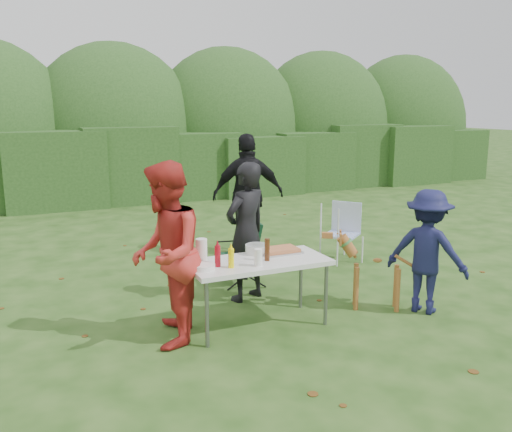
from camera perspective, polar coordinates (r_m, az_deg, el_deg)
name	(u,v)px	position (r m, az deg, el deg)	size (l,w,h in m)	color
ground	(271,313)	(6.37, 1.58, -10.14)	(80.00, 80.00, 0.00)	#1E4211
hedge_row	(129,167)	(13.65, -13.26, 5.01)	(22.00, 1.40, 1.70)	#23471C
shrub_backdrop	(115,133)	(15.16, -14.59, 8.43)	(20.00, 2.60, 3.20)	#3D6628
folding_table	(258,265)	(5.79, 0.22, -5.18)	(1.50, 0.70, 0.74)	silver
person_cook	(246,232)	(6.56, -1.05, -1.68)	(0.62, 0.41, 1.70)	black
person_red_jacket	(166,254)	(5.41, -9.47, -4.00)	(0.89, 0.70, 1.84)	red
person_black_puffy	(248,195)	(8.55, -0.82, 2.24)	(1.13, 0.47, 1.93)	black
child	(427,252)	(6.50, 17.59, -3.58)	(0.93, 0.53, 1.43)	#151741
dog	(377,272)	(6.51, 12.61, -5.77)	(0.94, 0.38, 0.89)	#A3602C
camping_chair	(240,253)	(7.20, -1.73, -3.91)	(0.54, 0.54, 0.86)	#0F361E
lawn_chair	(342,232)	(8.38, 8.99, -1.69)	(0.53, 0.53, 0.90)	#3A5DBC
food_tray	(280,252)	(6.06, 2.52, -3.81)	(0.45, 0.30, 0.02)	#B7B7BA
focaccia_bread	(280,250)	(6.05, 2.52, -3.55)	(0.40, 0.26, 0.04)	#C47243
mustard_bottle	(231,258)	(5.50, -2.63, -4.45)	(0.06, 0.06, 0.20)	#FFE902
ketchup_bottle	(218,256)	(5.54, -4.06, -4.24)	(0.06, 0.06, 0.22)	#A00D1C
beer_bottle	(267,250)	(5.73, 1.18, -3.56)	(0.06, 0.06, 0.24)	#47230F
paper_towel_roll	(201,251)	(5.67, -5.77, -3.69)	(0.12, 0.12, 0.26)	white
cup_stack	(258,258)	(5.55, 0.23, -4.39)	(0.08, 0.08, 0.18)	white
pasta_bowl	(257,249)	(6.02, 0.11, -3.49)	(0.26, 0.26, 0.10)	silver
plate_stack	(203,267)	(5.49, -5.58, -5.34)	(0.24, 0.24, 0.05)	white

